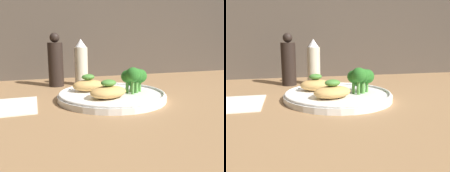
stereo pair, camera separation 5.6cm
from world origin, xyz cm
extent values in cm
cube|color=#936D47|center=(0.00, 0.00, -0.50)|extent=(180.00, 180.00, 1.00)
cylinder|color=white|center=(0.00, 0.00, 0.70)|extent=(27.84, 27.84, 1.40)
torus|color=white|center=(0.00, 0.00, 1.70)|extent=(27.24, 27.24, 0.60)
ellipsoid|color=tan|center=(-2.38, -4.23, 2.83)|extent=(10.75, 8.69, 2.87)
ellipsoid|color=#478433|center=(-2.38, -4.23, 5.06)|extent=(4.58, 4.04, 1.59)
ellipsoid|color=tan|center=(-5.13, 4.94, 2.97)|extent=(8.75, 6.12, 3.13)
ellipsoid|color=#478433|center=(-5.13, 4.94, 5.32)|extent=(3.63, 2.97, 1.57)
cylinder|color=#569942|center=(7.97, -0.49, 2.86)|extent=(0.79, 0.79, 2.93)
sphere|color=#286B23|center=(7.97, -0.49, 5.64)|extent=(3.76, 3.76, 3.76)
cylinder|color=#569942|center=(6.47, 0.11, 2.59)|extent=(1.06, 1.06, 2.38)
sphere|color=#286B23|center=(6.47, 0.11, 4.79)|extent=(2.88, 2.88, 2.88)
cylinder|color=#569942|center=(5.58, 0.18, 2.48)|extent=(0.97, 0.97, 2.16)
sphere|color=#286B23|center=(5.58, 0.18, 4.84)|extent=(3.64, 3.64, 3.64)
cylinder|color=#569942|center=(3.96, -0.73, 3.04)|extent=(0.82, 0.82, 3.27)
sphere|color=#286B23|center=(3.96, -0.73, 5.82)|extent=(3.29, 3.29, 3.29)
cylinder|color=#569942|center=(4.80, -2.32, 3.27)|extent=(0.81, 0.81, 3.75)
sphere|color=#286B23|center=(4.80, -2.32, 6.45)|extent=(3.73, 3.73, 3.73)
cylinder|color=#569942|center=(6.39, -1.23, 3.11)|extent=(1.08, 1.08, 3.42)
sphere|color=#286B23|center=(6.39, -1.23, 6.07)|extent=(3.56, 3.56, 3.56)
cylinder|color=beige|center=(-3.27, 23.01, 6.51)|extent=(4.56, 4.56, 13.02)
cone|color=white|center=(-3.27, 23.01, 14.46)|extent=(3.87, 3.87, 2.87)
cylinder|color=black|center=(-11.87, 23.01, 7.29)|extent=(4.95, 4.95, 14.58)
sphere|color=black|center=(-11.87, 23.01, 16.18)|extent=(3.22, 3.22, 3.22)
cube|color=silver|center=(-26.37, 0.68, 0.20)|extent=(15.62, 15.62, 0.40)
camera|label=1|loc=(-18.48, -52.26, 13.99)|focal=35.00mm
camera|label=2|loc=(-13.08, -53.87, 13.99)|focal=35.00mm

